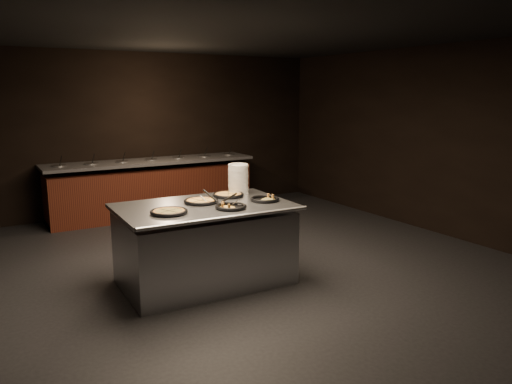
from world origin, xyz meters
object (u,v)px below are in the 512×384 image
Objects in this scene: plate_stack at (238,179)px; serving_counter at (205,246)px; pan_veggie_whole at (169,212)px; pan_cheese_whole at (201,201)px.

serving_counter is at bearing -149.60° from plate_stack.
plate_stack reaches higher than serving_counter.
serving_counter is 1.01m from plate_stack.
serving_counter is 0.73m from pan_veggie_whole.
pan_veggie_whole is at bearing -156.57° from serving_counter.
pan_cheese_whole is (0.51, 0.31, 0.00)m from pan_veggie_whole.
pan_veggie_whole is (-0.49, -0.20, 0.50)m from serving_counter.
pan_veggie_whole reaches higher than serving_counter.
plate_stack is at bearing 26.97° from pan_veggie_whole.
pan_veggie_whole and pan_cheese_whole have the same top height.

